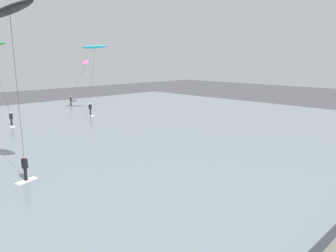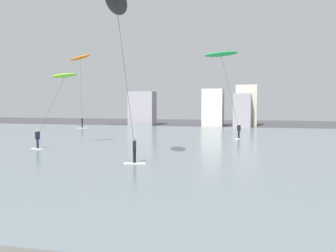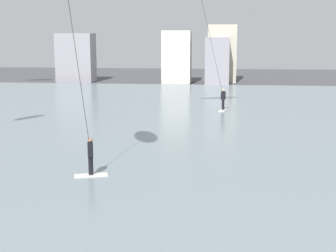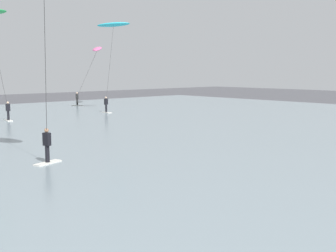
# 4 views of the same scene
# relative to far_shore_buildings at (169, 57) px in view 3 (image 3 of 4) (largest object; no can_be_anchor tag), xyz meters

# --- Properties ---
(water_bay) EXTENTS (84.00, 52.00, 0.10)m
(water_bay) POSITION_rel_far_shore_buildings_xyz_m (2.28, -28.71, -2.94)
(water_bay) COLOR gray
(water_bay) RESTS_ON ground
(far_shore_buildings) EXTENTS (20.95, 6.11, 6.70)m
(far_shore_buildings) POSITION_rel_far_shore_buildings_xyz_m (0.00, 0.00, 0.00)
(far_shore_buildings) COLOR gray
(far_shore_buildings) RESTS_ON ground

